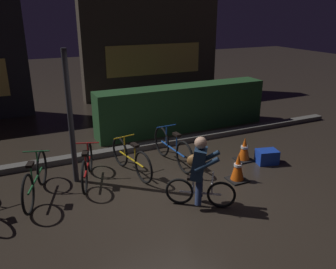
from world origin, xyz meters
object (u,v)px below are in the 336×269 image
parked_bike_center_right (131,158)px  traffic_cone_near (238,168)px  parked_bike_center_left (87,166)px  street_post (70,119)px  traffic_cone_far (244,149)px  parked_bike_left_mid (35,179)px  parked_bike_right_mid (173,148)px  cyclist (199,171)px  blue_crate (267,157)px

parked_bike_center_right → traffic_cone_near: (1.76, -1.16, -0.06)m
parked_bike_center_left → parked_bike_center_right: (0.88, -0.03, 0.01)m
street_post → traffic_cone_far: 3.73m
street_post → parked_bike_left_mid: 1.23m
parked_bike_right_mid → traffic_cone_near: 1.48m
parked_bike_center_right → cyclist: 1.76m
street_post → parked_bike_center_right: street_post is taller
street_post → parked_bike_right_mid: street_post is taller
cyclist → traffic_cone_near: bearing=57.0°
cyclist → blue_crate: bearing=56.2°
street_post → cyclist: bearing=-45.8°
traffic_cone_far → cyclist: 2.22m
parked_bike_center_left → parked_bike_right_mid: size_ratio=0.87×
blue_crate → cyclist: 2.40m
blue_crate → cyclist: size_ratio=0.35×
street_post → parked_bike_center_left: street_post is taller
parked_bike_left_mid → parked_bike_center_right: (1.83, 0.19, -0.02)m
parked_bike_left_mid → cyclist: (2.47, -1.43, 0.28)m
parked_bike_left_mid → cyclist: 2.86m
street_post → cyclist: size_ratio=2.03×
traffic_cone_far → cyclist: (-1.83, -1.20, 0.37)m
parked_bike_center_right → traffic_cone_near: parked_bike_center_right is taller
traffic_cone_near → parked_bike_right_mid: bearing=122.8°
parked_bike_center_left → parked_bike_right_mid: (1.84, 0.06, 0.03)m
parked_bike_right_mid → cyclist: bearing=166.1°
street_post → parked_bike_right_mid: bearing=-1.6°
parked_bike_right_mid → blue_crate: bearing=-117.4°
traffic_cone_near → traffic_cone_far: size_ratio=1.06×
parked_bike_right_mid → cyclist: 1.76m
street_post → cyclist: (1.72, -1.76, -0.64)m
parked_bike_left_mid → parked_bike_center_right: parked_bike_left_mid is taller
parked_bike_center_right → traffic_cone_far: parked_bike_center_right is taller
parked_bike_center_left → parked_bike_center_right: 0.88m
parked_bike_center_right → street_post: bearing=72.3°
parked_bike_right_mid → traffic_cone_near: size_ratio=2.97×
parked_bike_center_right → traffic_cone_near: 2.11m
street_post → parked_bike_left_mid: street_post is taller
parked_bike_right_mid → parked_bike_center_left: bearing=88.9°
traffic_cone_near → street_post: bearing=155.5°
blue_crate → cyclist: bearing=-158.4°
parked_bike_center_left → traffic_cone_near: parked_bike_center_left is taller
street_post → parked_bike_left_mid: (-0.75, -0.34, -0.91)m
parked_bike_center_left → cyclist: size_ratio=1.18×
parked_bike_right_mid → traffic_cone_far: parked_bike_right_mid is taller
parked_bike_left_mid → blue_crate: bearing=-78.9°
parked_bike_center_right → parked_bike_left_mid: bearing=85.9°
parked_bike_left_mid → parked_bike_center_left: 0.98m
street_post → traffic_cone_near: street_post is taller
parked_bike_center_left → traffic_cone_near: (2.64, -1.18, -0.05)m
parked_bike_center_left → parked_bike_right_mid: bearing=-69.4°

